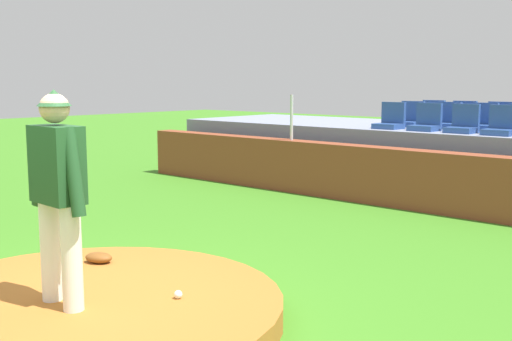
% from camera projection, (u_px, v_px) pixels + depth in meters
% --- Properties ---
extents(ground_plane, '(60.00, 60.00, 0.00)m').
position_uv_depth(ground_plane, '(83.00, 323.00, 5.57)').
color(ground_plane, '#3C7E1F').
extents(pitchers_mound, '(3.54, 3.54, 0.22)m').
position_uv_depth(pitchers_mound, '(83.00, 311.00, 5.55)').
color(pitchers_mound, '#AA6527').
rests_on(pitchers_mound, ground_plane).
extents(pitcher, '(0.80, 0.29, 1.83)m').
position_uv_depth(pitcher, '(58.00, 182.00, 5.25)').
color(pitcher, white).
rests_on(pitcher, pitchers_mound).
extents(baseball, '(0.07, 0.07, 0.07)m').
position_uv_depth(baseball, '(178.00, 294.00, 5.55)').
color(baseball, white).
rests_on(baseball, pitchers_mound).
extents(fielding_glove, '(0.35, 0.30, 0.11)m').
position_uv_depth(fielding_glove, '(99.00, 258.00, 6.64)').
color(fielding_glove, brown).
rests_on(fielding_glove, pitchers_mound).
extents(brick_barrier, '(13.34, 0.40, 0.99)m').
position_uv_depth(brick_barrier, '(429.00, 181.00, 10.30)').
color(brick_barrier, brown).
rests_on(brick_barrier, ground_plane).
extents(fence_post_left, '(0.06, 0.06, 0.87)m').
position_uv_depth(fence_post_left, '(292.00, 117.00, 12.08)').
color(fence_post_left, silver).
rests_on(fence_post_left, brick_barrier).
extents(bleacher_platform, '(13.12, 3.12, 1.22)m').
position_uv_depth(bleacher_platform, '(483.00, 162.00, 11.89)').
color(bleacher_platform, gray).
rests_on(bleacher_platform, ground_plane).
extents(stadium_chair_0, '(0.48, 0.44, 0.50)m').
position_uv_depth(stadium_chair_0, '(391.00, 120.00, 11.97)').
color(stadium_chair_0, '#28498C').
rests_on(stadium_chair_0, bleacher_platform).
extents(stadium_chair_1, '(0.48, 0.44, 0.50)m').
position_uv_depth(stadium_chair_1, '(426.00, 122.00, 11.48)').
color(stadium_chair_1, '#28498C').
rests_on(stadium_chair_1, bleacher_platform).
extents(stadium_chair_2, '(0.48, 0.44, 0.50)m').
position_uv_depth(stadium_chair_2, '(463.00, 124.00, 11.01)').
color(stadium_chair_2, '#28498C').
rests_on(stadium_chair_2, bleacher_platform).
extents(stadium_chair_3, '(0.48, 0.44, 0.50)m').
position_uv_depth(stadium_chair_3, '(501.00, 126.00, 10.54)').
color(stadium_chair_3, '#28498C').
rests_on(stadium_chair_3, bleacher_platform).
extents(stadium_chair_5, '(0.48, 0.44, 0.50)m').
position_uv_depth(stadium_chair_5, '(410.00, 119.00, 12.58)').
color(stadium_chair_5, '#28498C').
rests_on(stadium_chair_5, bleacher_platform).
extents(stadium_chair_6, '(0.48, 0.44, 0.50)m').
position_uv_depth(stadium_chair_6, '(447.00, 120.00, 12.10)').
color(stadium_chair_6, '#28498C').
rests_on(stadium_chair_6, bleacher_platform).
extents(stadium_chair_7, '(0.48, 0.44, 0.50)m').
position_uv_depth(stadium_chair_7, '(483.00, 122.00, 11.63)').
color(stadium_chair_7, '#28498C').
rests_on(stadium_chair_7, bleacher_platform).
extents(stadium_chair_10, '(0.48, 0.44, 0.50)m').
position_uv_depth(stadium_chair_10, '(431.00, 117.00, 13.19)').
color(stadium_chair_10, '#28498C').
rests_on(stadium_chair_10, bleacher_platform).
extents(stadium_chair_11, '(0.48, 0.44, 0.50)m').
position_uv_depth(stadium_chair_11, '(462.00, 118.00, 12.71)').
color(stadium_chair_11, '#28498C').
rests_on(stadium_chair_11, bleacher_platform).
extents(stadium_chair_12, '(0.48, 0.44, 0.50)m').
position_uv_depth(stadium_chair_12, '(498.00, 120.00, 12.22)').
color(stadium_chair_12, '#28498C').
rests_on(stadium_chair_12, bleacher_platform).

